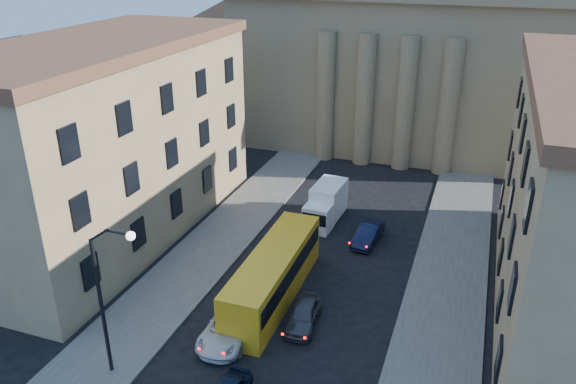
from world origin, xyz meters
The scene contains 10 objects.
sidewalk_left centered at (-8.50, 18.00, 0.07)m, with size 5.00×60.00×0.15m, color #53514B.
sidewalk_right centered at (8.50, 18.00, 0.07)m, with size 5.00×60.00×0.15m, color #53514B.
church centered at (0.00, 55.47, 11.88)m, with size 68.02×28.76×36.60m.
building_left centered at (-17.00, 22.00, 7.42)m, with size 11.60×26.60×14.70m.
street_lamp centered at (-6.97, 8.00, 5.29)m, with size 2.62×0.44×8.83m.
car_left_mid centered at (-2.83, 12.74, 0.75)m, with size 2.50×5.42×1.51m, color silver.
car_right_far centered at (0.80, 15.27, 0.69)m, with size 1.63×4.06×1.38m, color #434348.
car_right_distant centered at (2.26, 26.43, 0.70)m, with size 1.48×4.24×1.40m, color black.
city_bus centered at (-1.89, 17.35, 1.74)m, with size 2.77×11.48×3.23m.
box_truck centered at (-1.80, 28.82, 1.40)m, with size 2.37×5.47×2.95m.
Camera 1 is at (9.13, -10.76, 20.85)m, focal length 35.00 mm.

